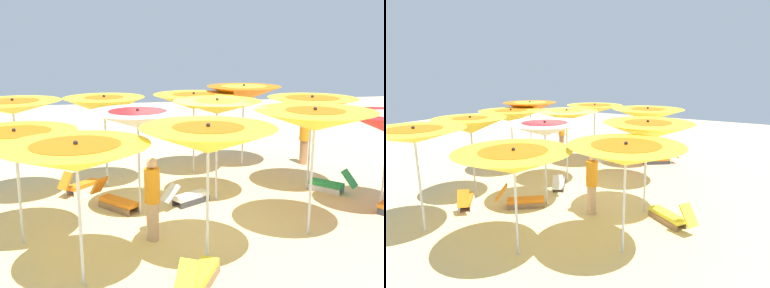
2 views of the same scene
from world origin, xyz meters
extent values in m
cube|color=beige|center=(0.00, 0.00, -0.02)|extent=(36.40, 36.40, 0.04)
cylinder|color=silver|center=(2.81, -2.31, 1.01)|extent=(0.05, 0.05, 2.03)
cone|color=yellow|center=(2.81, -2.31, 2.03)|extent=(2.20, 2.20, 0.41)
cone|color=orange|center=(2.81, -2.31, 2.12)|extent=(1.33, 1.33, 0.25)
sphere|color=black|center=(2.81, -2.31, 2.26)|extent=(0.07, 0.07, 0.07)
cylinder|color=silver|center=(2.51, -0.26, 1.07)|extent=(0.05, 0.05, 2.14)
cone|color=yellow|center=(2.51, -0.26, 2.14)|extent=(2.22, 2.22, 0.44)
cone|color=orange|center=(2.51, -0.26, 2.25)|extent=(1.17, 1.17, 0.23)
sphere|color=black|center=(2.51, -0.26, 2.39)|extent=(0.07, 0.07, 0.07)
cylinder|color=silver|center=(1.72, 1.97, 1.13)|extent=(0.05, 0.05, 2.25)
cone|color=yellow|center=(1.72, 1.97, 2.25)|extent=(2.25, 2.25, 0.39)
cone|color=orange|center=(1.72, 1.97, 2.36)|extent=(1.11, 1.11, 0.19)
sphere|color=black|center=(1.72, 1.97, 2.48)|extent=(0.07, 0.07, 0.07)
cylinder|color=silver|center=(0.89, 4.11, 0.99)|extent=(0.05, 0.05, 1.98)
cylinder|color=silver|center=(1.07, -3.46, 0.95)|extent=(0.05, 0.05, 1.91)
cone|color=yellow|center=(1.07, -3.46, 1.91)|extent=(2.21, 2.21, 0.44)
cone|color=orange|center=(1.07, -3.46, 2.01)|extent=(1.29, 1.29, 0.26)
sphere|color=black|center=(1.07, -3.46, 2.16)|extent=(0.07, 0.07, 0.07)
cylinder|color=silver|center=(0.03, -1.18, 1.05)|extent=(0.05, 0.05, 2.10)
cone|color=white|center=(0.03, -1.18, 2.10)|extent=(2.06, 2.06, 0.36)
cone|color=red|center=(0.03, -1.18, 2.18)|extent=(1.23, 1.23, 0.21)
sphere|color=black|center=(0.03, -1.18, 2.31)|extent=(0.07, 0.07, 0.07)
cylinder|color=silver|center=(-0.52, 0.68, 1.11)|extent=(0.05, 0.05, 2.23)
cone|color=yellow|center=(-0.52, 0.68, 2.23)|extent=(2.01, 2.01, 0.31)
cone|color=orange|center=(-0.52, 0.68, 2.31)|extent=(1.03, 1.03, 0.16)
sphere|color=black|center=(-0.52, 0.68, 2.41)|extent=(0.07, 0.07, 0.07)
cylinder|color=silver|center=(-0.86, 3.18, 1.09)|extent=(0.05, 0.05, 2.19)
cone|color=yellow|center=(-0.86, 3.18, 2.19)|extent=(2.19, 2.19, 0.31)
cone|color=orange|center=(-0.86, 3.18, 2.25)|extent=(1.32, 1.32, 0.19)
sphere|color=black|center=(-0.86, 3.18, 2.37)|extent=(0.07, 0.07, 0.07)
cylinder|color=silver|center=(-1.39, -3.89, 1.11)|extent=(0.05, 0.05, 2.23)
cone|color=yellow|center=(-1.39, -3.89, 2.23)|extent=(2.17, 2.17, 0.31)
cone|color=orange|center=(-1.39, -3.89, 2.30)|extent=(1.19, 1.19, 0.17)
sphere|color=black|center=(-1.39, -3.89, 2.41)|extent=(0.07, 0.07, 0.07)
cylinder|color=silver|center=(-2.09, -1.84, 1.05)|extent=(0.05, 0.05, 2.10)
cone|color=yellow|center=(-2.09, -1.84, 2.10)|extent=(2.03, 2.03, 0.44)
cone|color=orange|center=(-2.09, -1.84, 2.23)|extent=(0.99, 0.99, 0.22)
sphere|color=black|center=(-2.09, -1.84, 2.36)|extent=(0.07, 0.07, 0.07)
cylinder|color=silver|center=(-2.90, 0.62, 1.02)|extent=(0.05, 0.05, 2.04)
cone|color=yellow|center=(-2.90, 0.62, 2.04)|extent=(2.26, 2.26, 0.42)
cone|color=orange|center=(-2.90, 0.62, 2.15)|extent=(1.19, 1.19, 0.22)
sphere|color=black|center=(-2.90, 0.62, 2.28)|extent=(0.07, 0.07, 0.07)
cylinder|color=silver|center=(-3.37, 2.22, 1.09)|extent=(0.05, 0.05, 2.18)
cone|color=orange|center=(-3.37, 2.22, 2.18)|extent=(2.19, 2.19, 0.44)
cone|color=yellow|center=(-3.37, 2.22, 2.27)|extent=(1.33, 1.33, 0.27)
sphere|color=black|center=(-3.37, 2.22, 2.43)|extent=(0.07, 0.07, 0.07)
cube|color=olive|center=(3.11, -0.64, 0.07)|extent=(0.87, 0.54, 0.14)
cube|color=olive|center=(3.27, -0.38, 0.07)|extent=(0.87, 0.54, 0.14)
cube|color=yellow|center=(3.19, -0.51, 0.19)|extent=(1.00, 0.76, 0.10)
cube|color=yellow|center=(3.75, -0.85, 0.45)|extent=(0.47, 0.44, 0.46)
cube|color=#333338|center=(-0.51, -0.02, 0.07)|extent=(0.47, 0.79, 0.14)
cube|color=#333338|center=(-0.27, 0.12, 0.07)|extent=(0.47, 0.79, 0.14)
cube|color=white|center=(-0.39, 0.05, 0.19)|extent=(0.69, 0.91, 0.10)
cube|color=white|center=(-0.08, -0.50, 0.40)|extent=(0.44, 0.49, 0.35)
cube|color=silver|center=(-0.50, 3.45, 0.07)|extent=(0.64, 0.55, 0.14)
cube|color=silver|center=(-0.71, 3.70, 0.07)|extent=(0.64, 0.55, 0.14)
cube|color=green|center=(-0.60, 3.57, 0.19)|extent=(0.83, 0.77, 0.10)
cube|color=green|center=(-0.17, 3.94, 0.43)|extent=(0.48, 0.48, 0.41)
cube|color=olive|center=(-0.42, -1.51, 0.07)|extent=(0.77, 0.66, 0.14)
cube|color=olive|center=(-0.23, -1.74, 0.07)|extent=(0.77, 0.66, 0.14)
cube|color=orange|center=(-0.32, -1.63, 0.19)|extent=(0.94, 0.87, 0.10)
cube|color=orange|center=(-0.81, -2.04, 0.44)|extent=(0.45, 0.45, 0.43)
cube|color=silver|center=(-1.83, -2.54, 0.07)|extent=(0.63, 0.65, 0.14)
cube|color=silver|center=(-1.63, -2.34, 0.07)|extent=(0.63, 0.65, 0.14)
cube|color=orange|center=(-1.73, -2.44, 0.19)|extent=(0.81, 0.82, 0.10)
cube|color=orange|center=(-1.34, -2.84, 0.43)|extent=(0.40, 0.40, 0.41)
cylinder|color=#A3704C|center=(-3.11, 4.11, 0.37)|extent=(0.24, 0.24, 0.75)
cylinder|color=orange|center=(-3.11, 4.11, 1.08)|extent=(0.30, 0.30, 0.65)
sphere|color=#A3704C|center=(-3.11, 4.11, 1.50)|extent=(0.20, 0.20, 0.20)
cylinder|color=#D8A87F|center=(1.40, -1.05, 0.38)|extent=(0.24, 0.24, 0.75)
cylinder|color=orange|center=(1.40, -1.05, 1.08)|extent=(0.30, 0.30, 0.66)
sphere|color=#D8A87F|center=(1.40, -1.05, 1.51)|extent=(0.20, 0.20, 0.20)
camera|label=1|loc=(9.44, -1.93, 3.71)|focal=42.53mm
camera|label=2|loc=(5.00, -7.53, 3.50)|focal=28.87mm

